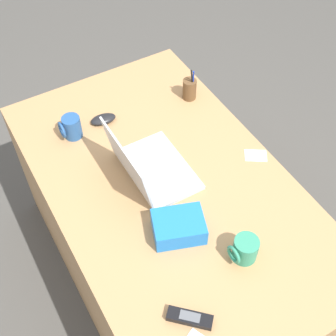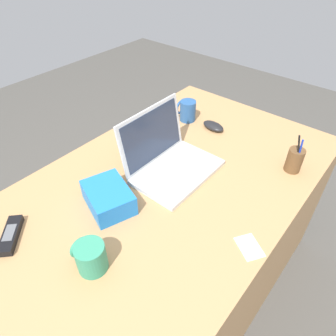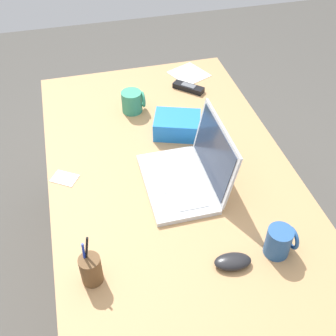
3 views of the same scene
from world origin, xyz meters
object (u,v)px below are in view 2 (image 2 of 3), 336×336
at_px(computer_mouse, 213,126).
at_px(pen_holder, 295,160).
at_px(cordless_phone, 11,235).
at_px(coffee_mug_tall, 187,110).
at_px(coffee_mug_white, 90,257).
at_px(laptop, 169,160).
at_px(snack_bag, 108,197).

height_order(computer_mouse, pen_holder, pen_holder).
bearing_deg(cordless_phone, computer_mouse, -8.49).
relative_size(computer_mouse, cordless_phone, 0.82).
xyz_separation_m(computer_mouse, cordless_phone, (-0.95, 0.14, -0.00)).
bearing_deg(cordless_phone, coffee_mug_tall, 0.49).
relative_size(coffee_mug_white, coffee_mug_tall, 0.98).
height_order(laptop, cordless_phone, laptop).
distance_m(coffee_mug_white, snack_bag, 0.25).
bearing_deg(computer_mouse, snack_bag, -173.69).
distance_m(cordless_phone, snack_bag, 0.33).
bearing_deg(laptop, cordless_phone, 163.67).
distance_m(coffee_mug_tall, pen_holder, 0.56).
xyz_separation_m(laptop, cordless_phone, (-0.59, 0.17, -0.04)).
xyz_separation_m(laptop, pen_holder, (0.31, -0.38, 0.00)).
height_order(computer_mouse, snack_bag, snack_bag).
relative_size(computer_mouse, snack_bag, 0.62).
distance_m(computer_mouse, pen_holder, 0.42).
relative_size(computer_mouse, coffee_mug_tall, 1.11).
bearing_deg(coffee_mug_tall, coffee_mug_white, -161.04).
relative_size(laptop, coffee_mug_white, 3.48).
xyz_separation_m(coffee_mug_white, pen_holder, (0.80, -0.27, 0.00)).
bearing_deg(coffee_mug_white, cordless_phone, 109.42).
bearing_deg(pen_holder, coffee_mug_white, 161.10).
bearing_deg(cordless_phone, laptop, -16.33).
xyz_separation_m(computer_mouse, pen_holder, (-0.05, -0.41, 0.04)).
bearing_deg(coffee_mug_tall, laptop, -153.21).
distance_m(coffee_mug_white, cordless_phone, 0.30).
bearing_deg(coffee_mug_tall, pen_holder, -94.38).
distance_m(coffee_mug_tall, snack_bag, 0.66).
xyz_separation_m(computer_mouse, snack_bag, (-0.66, 0.01, 0.02)).
height_order(coffee_mug_white, snack_bag, coffee_mug_white).
bearing_deg(coffee_mug_tall, cordless_phone, -179.51).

